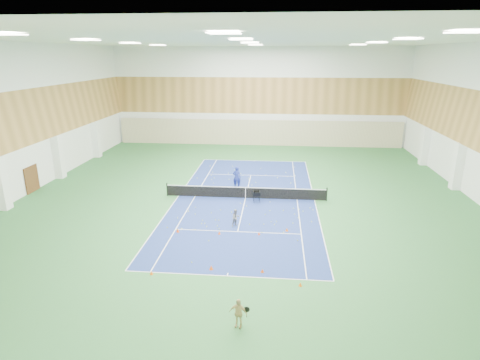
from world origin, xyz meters
name	(u,v)px	position (x,y,z in m)	size (l,w,h in m)	color
ground	(245,198)	(0.00, 0.00, 0.00)	(40.00, 40.00, 0.00)	#2B6632
room_shell	(246,124)	(0.00, 0.00, 6.00)	(36.00, 40.00, 12.00)	white
wood_cladding	(246,97)	(0.00, 0.00, 8.00)	(36.00, 40.00, 8.00)	#AE7E40
ceiling_light_grid	(246,41)	(0.00, 0.00, 11.92)	(21.40, 25.40, 0.06)	white
court_surface	(245,198)	(0.00, 0.00, 0.01)	(10.97, 23.77, 0.01)	navy
tennis_balls_scatter	(245,198)	(0.00, 0.00, 0.05)	(10.57, 22.77, 0.07)	#DEF229
tennis_net	(245,192)	(0.00, 0.00, 0.55)	(12.80, 0.10, 1.10)	black
back_curtain	(258,133)	(0.00, 19.75, 1.60)	(35.40, 0.16, 3.20)	#C6B793
door_left_b	(32,179)	(-17.92, 0.00, 1.10)	(0.08, 1.80, 2.20)	#593319
coach	(237,177)	(-0.95, 2.47, 0.98)	(0.71, 0.47, 1.96)	navy
child_court	(236,218)	(-0.21, -5.48, 0.60)	(0.58, 0.45, 1.20)	gray
child_apron	(238,313)	(0.97, -15.85, 0.67)	(0.78, 0.32, 1.33)	tan
ball_cart	(257,197)	(0.94, -0.82, 0.45)	(0.52, 0.52, 0.90)	black
cone_svc_a	(178,230)	(-3.87, -6.81, 0.12)	(0.22, 0.22, 0.24)	#E9440C
cone_svc_b	(219,233)	(-1.13, -6.89, 0.11)	(0.19, 0.19, 0.21)	#F6500C
cone_svc_c	(259,233)	(1.41, -6.71, 0.10)	(0.18, 0.18, 0.19)	#FF460D
cone_svc_d	(287,229)	(3.20, -5.98, 0.11)	(0.21, 0.21, 0.23)	orange
cone_base_a	(151,273)	(-3.99, -12.08, 0.10)	(0.18, 0.18, 0.20)	#FF670D
cone_base_b	(211,268)	(-0.94, -11.31, 0.12)	(0.23, 0.23, 0.25)	#FF590D
cone_base_c	(262,271)	(1.82, -11.34, 0.11)	(0.19, 0.19, 0.21)	#DB4B0B
cone_base_d	(300,284)	(3.75, -12.47, 0.10)	(0.19, 0.19, 0.21)	orange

